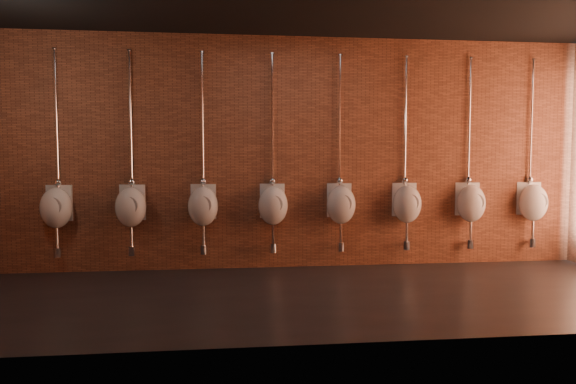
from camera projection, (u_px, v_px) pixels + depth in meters
name	position (u px, v px, depth m)	size (l,w,h in m)	color
ground	(301.00, 295.00, 5.74)	(8.50, 8.50, 0.00)	black
room_shell	(301.00, 114.00, 5.60)	(8.54, 3.04, 3.22)	black
urinal_0	(56.00, 207.00, 6.68)	(0.45, 0.41, 2.72)	white
urinal_1	(131.00, 206.00, 6.79)	(0.45, 0.41, 2.72)	white
urinal_2	(203.00, 205.00, 6.89)	(0.45, 0.41, 2.72)	white
urinal_3	(273.00, 204.00, 7.00)	(0.45, 0.41, 2.72)	white
urinal_4	(341.00, 204.00, 7.10)	(0.45, 0.41, 2.72)	white
urinal_5	(407.00, 203.00, 7.21)	(0.45, 0.41, 2.72)	white
urinal_6	(471.00, 202.00, 7.32)	(0.45, 0.41, 2.72)	white
urinal_7	(533.00, 202.00, 7.42)	(0.45, 0.41, 2.72)	white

